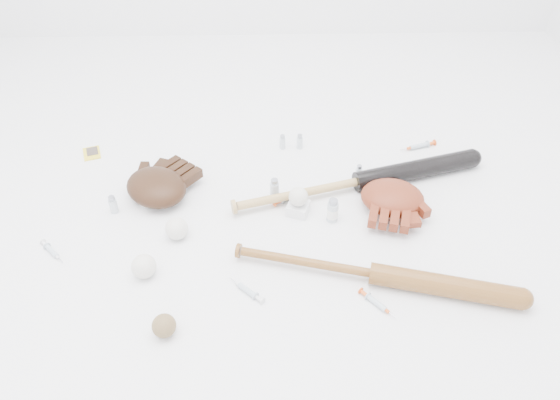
{
  "coord_description": "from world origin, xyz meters",
  "views": [
    {
      "loc": [
        -0.02,
        -1.3,
        1.25
      ],
      "look_at": [
        0.02,
        0.07,
        0.06
      ],
      "focal_mm": 35.0,
      "sensor_mm": 36.0,
      "label": 1
    }
  ],
  "objects_px": {
    "bat_dark": "(359,181)",
    "glove_dark": "(156,187)",
    "pedestal": "(298,208)",
    "bat_wood": "(373,274)"
  },
  "relations": [
    {
      "from": "pedestal",
      "to": "bat_wood",
      "type": "bearing_deg",
      "value": -56.38
    },
    {
      "from": "glove_dark",
      "to": "bat_wood",
      "type": "bearing_deg",
      "value": 9.98
    },
    {
      "from": "bat_dark",
      "to": "pedestal",
      "type": "bearing_deg",
      "value": -167.62
    },
    {
      "from": "bat_dark",
      "to": "glove_dark",
      "type": "height_order",
      "value": "glove_dark"
    },
    {
      "from": "bat_wood",
      "to": "pedestal",
      "type": "bearing_deg",
      "value": 138.16
    },
    {
      "from": "bat_dark",
      "to": "bat_wood",
      "type": "distance_m",
      "value": 0.43
    },
    {
      "from": "bat_wood",
      "to": "glove_dark",
      "type": "distance_m",
      "value": 0.8
    },
    {
      "from": "bat_dark",
      "to": "pedestal",
      "type": "relative_size",
      "value": 14.15
    },
    {
      "from": "bat_dark",
      "to": "glove_dark",
      "type": "xyz_separation_m",
      "value": [
        -0.71,
        -0.03,
        0.01
      ]
    },
    {
      "from": "glove_dark",
      "to": "bat_dark",
      "type": "bearing_deg",
      "value": 42.18
    }
  ]
}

